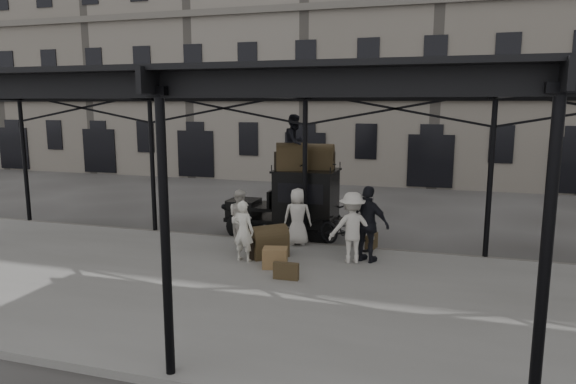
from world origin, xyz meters
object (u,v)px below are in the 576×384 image
(steamer_trunk_roof_near, at_px, (292,159))
(bicycle, at_px, (346,230))
(taxi, at_px, (297,200))
(steamer_trunk_platform, at_px, (269,243))
(porter_left, at_px, (243,231))
(porter_official, at_px, (368,224))

(steamer_trunk_roof_near, bearing_deg, bicycle, -44.61)
(taxi, bearing_deg, bicycle, -33.72)
(steamer_trunk_platform, bearing_deg, porter_left, -174.74)
(taxi, distance_m, porter_official, 3.48)
(porter_official, xyz_separation_m, steamer_trunk_roof_near, (-2.66, 2.10, 1.39))
(bicycle, xyz_separation_m, steamer_trunk_roof_near, (-1.89, 0.96, 1.87))
(porter_left, relative_size, steamer_trunk_roof_near, 1.67)
(porter_official, relative_size, bicycle, 1.03)
(porter_left, xyz_separation_m, steamer_trunk_platform, (0.50, 0.54, -0.44))
(taxi, height_order, porter_left, taxi)
(bicycle, relative_size, steamer_trunk_roof_near, 2.02)
(bicycle, height_order, steamer_trunk_platform, bicycle)
(steamer_trunk_roof_near, height_order, steamer_trunk_platform, steamer_trunk_roof_near)
(porter_official, height_order, steamer_trunk_platform, porter_official)
(porter_official, distance_m, steamer_trunk_platform, 2.69)
(bicycle, bearing_deg, porter_left, 160.13)
(bicycle, relative_size, steamer_trunk_platform, 1.98)
(steamer_trunk_platform, bearing_deg, taxi, 47.43)
(taxi, height_order, steamer_trunk_platform, taxi)
(porter_left, bearing_deg, steamer_trunk_roof_near, -90.81)
(porter_official, xyz_separation_m, steamer_trunk_platform, (-2.59, -0.32, -0.63))
(steamer_trunk_platform, bearing_deg, porter_official, -35.23)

